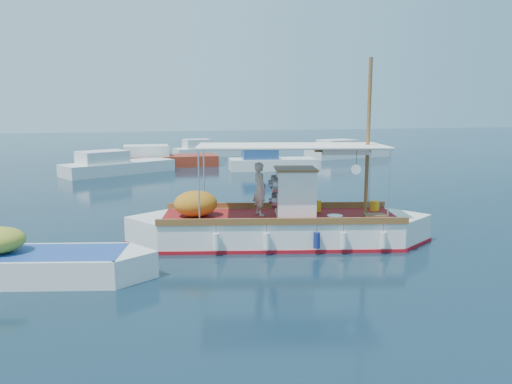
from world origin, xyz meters
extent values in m
plane|color=black|center=(0.00, 0.00, 0.00)|extent=(160.00, 160.00, 0.00)
cube|color=white|center=(-0.40, 0.22, 0.35)|extent=(7.94, 4.19, 1.11)
cube|color=white|center=(-4.08, 1.09, 0.35)|extent=(2.46, 2.46, 1.11)
cube|color=white|center=(3.28, -0.65, 0.35)|extent=(2.46, 2.46, 1.11)
cube|color=maroon|center=(-0.40, 0.22, 0.02)|extent=(8.06, 4.30, 0.18)
cube|color=maroon|center=(-0.40, 0.22, 0.89)|extent=(7.89, 4.00, 0.06)
cube|color=brown|center=(-0.11, 1.46, 1.01)|extent=(7.48, 1.86, 0.20)
cube|color=brown|center=(-0.69, -1.01, 1.01)|extent=(7.48, 1.86, 0.20)
cube|color=white|center=(0.09, 0.11, 1.66)|extent=(1.48, 1.55, 1.51)
cube|color=brown|center=(0.09, 0.11, 2.45)|extent=(1.60, 1.68, 0.06)
cylinder|color=slate|center=(-0.62, -0.06, 1.97)|extent=(0.33, 0.54, 0.50)
cylinder|color=slate|center=(-0.47, 0.57, 1.97)|extent=(0.33, 0.54, 0.50)
cylinder|color=slate|center=(-0.55, 0.26, 1.41)|extent=(0.33, 0.54, 0.50)
cylinder|color=brown|center=(2.35, -0.43, 3.43)|extent=(0.15, 0.15, 5.04)
cylinder|color=brown|center=(1.56, -0.24, 3.02)|extent=(1.78, 0.50, 0.08)
cylinder|color=silver|center=(-2.60, 1.88, 2.04)|extent=(0.05, 0.05, 2.27)
cylinder|color=silver|center=(-3.11, -0.27, 2.04)|extent=(0.05, 0.05, 2.27)
cylinder|color=silver|center=(3.00, 0.56, 2.04)|extent=(0.05, 0.05, 2.27)
cylinder|color=silver|center=(2.49, -1.60, 2.04)|extent=(0.05, 0.05, 2.27)
cube|color=white|center=(-0.06, 0.14, 3.20)|extent=(6.35, 3.72, 0.04)
ellipsoid|color=#BD761B|center=(-3.05, 0.85, 1.33)|extent=(1.65, 1.49, 0.85)
cube|color=gold|center=(1.00, 0.46, 1.11)|extent=(0.29, 0.23, 0.40)
cylinder|color=gold|center=(3.00, 0.14, 1.08)|extent=(0.36, 0.36, 0.34)
cube|color=brown|center=(2.45, -0.87, 0.97)|extent=(0.74, 0.59, 0.12)
cylinder|color=#B2B2B2|center=(1.14, -0.71, 0.97)|extent=(0.61, 0.61, 0.12)
cylinder|color=white|center=(1.52, -1.32, 2.55)|extent=(0.30, 0.10, 0.30)
cylinder|color=white|center=(-2.69, -0.69, 0.45)|extent=(0.24, 0.24, 0.48)
cylinder|color=navy|center=(0.26, -1.38, 0.45)|extent=(0.24, 0.24, 0.48)
cylinder|color=white|center=(2.22, -1.85, 0.45)|extent=(0.24, 0.24, 0.48)
imported|color=#A39787|center=(-1.01, 0.45, 1.79)|extent=(0.50, 0.68, 1.74)
cube|color=white|center=(-7.66, -1.44, 0.25)|extent=(4.97, 2.86, 0.92)
cube|color=white|center=(-5.39, -1.98, 0.25)|extent=(1.78, 1.78, 0.92)
cube|color=#1F4391|center=(-7.66, -1.44, 0.69)|extent=(4.93, 2.67, 0.05)
cube|color=silver|center=(-5.44, 19.66, 0.30)|extent=(7.66, 5.48, 1.00)
cube|color=silver|center=(-6.43, 19.16, 1.20)|extent=(3.55, 3.15, 0.80)
cube|color=maroon|center=(-2.18, 23.38, 0.30)|extent=(8.19, 2.90, 1.00)
cube|color=silver|center=(-3.40, 23.39, 1.20)|extent=(3.29, 2.42, 0.80)
cube|color=silver|center=(5.19, 19.03, 0.30)|extent=(6.32, 2.94, 1.00)
cube|color=navy|center=(4.28, 19.15, 1.20)|extent=(2.65, 2.16, 0.80)
cube|color=silver|center=(14.44, 25.94, 0.30)|extent=(8.10, 4.31, 1.00)
cube|color=silver|center=(13.31, 25.68, 1.20)|extent=(3.51, 2.86, 0.80)
cube|color=silver|center=(2.31, 29.90, 0.30)|extent=(6.03, 3.02, 1.00)
cube|color=silver|center=(1.46, 29.74, 1.20)|extent=(2.58, 2.09, 0.80)
camera|label=1|loc=(-5.37, -14.92, 4.40)|focal=35.00mm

